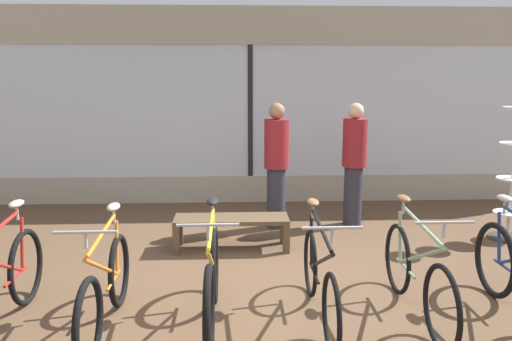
% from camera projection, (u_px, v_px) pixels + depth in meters
% --- Properties ---
extents(ground_plane, '(24.00, 24.00, 0.00)m').
position_uv_depth(ground_plane, '(263.00, 296.00, 4.86)').
color(ground_plane, brown).
extents(shop_back_wall, '(12.00, 0.08, 3.20)m').
position_uv_depth(shop_back_wall, '(250.00, 105.00, 8.18)').
color(shop_back_wall, '#B2A893').
rests_on(shop_back_wall, ground_plane).
extents(bicycle_far_left, '(0.46, 1.71, 1.04)m').
position_uv_depth(bicycle_far_left, '(2.00, 285.00, 4.17)').
color(bicycle_far_left, black).
rests_on(bicycle_far_left, ground_plane).
extents(bicycle_left, '(0.46, 1.66, 1.02)m').
position_uv_depth(bicycle_left, '(106.00, 288.00, 4.14)').
color(bicycle_left, black).
rests_on(bicycle_left, ground_plane).
extents(bicycle_center_left, '(0.46, 1.73, 1.05)m').
position_uv_depth(bicycle_center_left, '(212.00, 282.00, 4.20)').
color(bicycle_center_left, black).
rests_on(bicycle_center_left, ground_plane).
extents(bicycle_center_right, '(0.46, 1.71, 1.01)m').
position_uv_depth(bicycle_center_right, '(319.00, 279.00, 4.33)').
color(bicycle_center_right, black).
rests_on(bicycle_center_right, ground_plane).
extents(bicycle_right, '(0.46, 1.74, 1.03)m').
position_uv_depth(bicycle_right, '(416.00, 275.00, 4.38)').
color(bicycle_right, black).
rests_on(bicycle_right, ground_plane).
extents(accessory_rack, '(0.48, 0.48, 1.82)m').
position_uv_depth(accessory_rack, '(512.00, 183.00, 6.43)').
color(accessory_rack, '#333333').
rests_on(accessory_rack, ground_plane).
extents(display_bench, '(1.40, 0.44, 0.40)m').
position_uv_depth(display_bench, '(231.00, 223.00, 6.13)').
color(display_bench, brown).
rests_on(display_bench, ground_plane).
extents(customer_near_rack, '(0.41, 0.41, 1.74)m').
position_uv_depth(customer_near_rack, '(354.00, 162.00, 7.03)').
color(customer_near_rack, '#2D2D38').
rests_on(customer_near_rack, ground_plane).
extents(customer_by_window, '(0.48, 0.48, 1.75)m').
position_uv_depth(customer_by_window, '(276.00, 163.00, 6.89)').
color(customer_by_window, '#2D2D38').
rests_on(customer_by_window, ground_plane).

